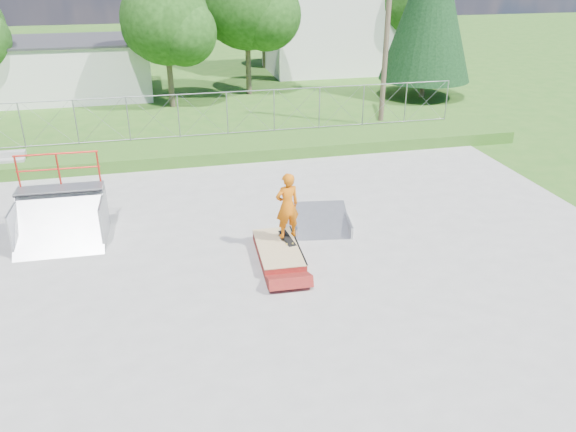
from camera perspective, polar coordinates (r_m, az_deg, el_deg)
name	(u,v)px	position (r m, az deg, el deg)	size (l,w,h in m)	color
ground	(283,266)	(14.74, -0.54, -5.08)	(120.00, 120.00, 0.00)	#2D5F1B
concrete_pad	(283,265)	(14.73, -0.54, -5.01)	(20.00, 16.00, 0.04)	gray
grass_berm	(232,147)	(23.25, -5.74, 7.00)	(24.00, 3.00, 0.50)	#2D5F1B
grind_box	(278,252)	(15.05, -0.98, -3.68)	(1.19, 2.31, 0.34)	maroon
quarter_pipe	(57,205)	(16.58, -22.40, 1.02)	(2.36, 2.00, 2.36)	#97999F
flat_bank_ramp	(321,221)	(16.59, 3.35, -0.54)	(1.64, 1.74, 0.50)	#97999F
skateboard	(287,239)	(15.28, -0.08, -2.31)	(0.22, 0.80, 0.02)	black
skater	(287,208)	(14.88, -0.08, 0.81)	(0.66, 0.44, 1.82)	#CE5E09
concrete_stairs	(3,166)	(23.00, -26.98, 4.53)	(1.50, 1.60, 0.80)	gray
chain_link_fence	(227,113)	(23.88, -6.20, 10.34)	(20.00, 0.06, 1.80)	gray
utility_building_flat	(60,69)	(35.34, -22.17, 13.64)	(10.00, 6.00, 3.00)	silver
gable_house	(328,13)	(40.37, 4.05, 19.90)	(8.40, 6.08, 8.94)	silver
utility_pole	(386,38)	(26.74, 9.97, 17.37)	(0.24, 0.24, 8.00)	#4E3F31
tree_left_near	(171,24)	(30.47, -11.83, 18.58)	(4.76, 4.48, 6.65)	#4E3F31
tree_center	(252,6)	(32.84, -3.65, 20.52)	(5.44, 5.12, 7.60)	#4E3F31
tree_right_far	(415,3)	(40.18, 12.74, 20.38)	(5.10, 4.80, 7.12)	#4E3F31
tree_back_mid	(267,15)	(41.27, -2.11, 19.77)	(4.08, 3.84, 5.70)	#4E3F31
conifer_tree	(431,3)	(33.04, 14.30, 20.24)	(5.04, 5.04, 9.10)	#4E3F31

